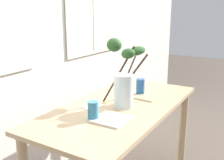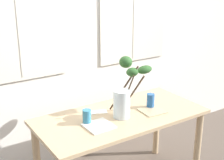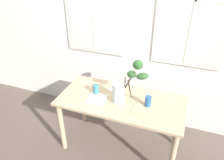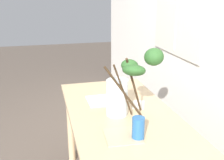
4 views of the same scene
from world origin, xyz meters
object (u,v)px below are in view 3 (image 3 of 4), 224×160
object	(u,v)px
vase_with_branches	(125,86)
drinking_glass_blue_left	(96,90)
dining_table	(121,108)
plate_square_right	(142,109)
drinking_glass_blue_right	(148,101)
plate_square_left	(97,99)

from	to	relation	value
vase_with_branches	drinking_glass_blue_left	world-z (taller)	vase_with_branches
dining_table	plate_square_right	xyz separation A→B (m)	(0.28, -0.09, 0.12)
drinking_glass_blue_right	plate_square_right	size ratio (longest dim) A/B	0.64
dining_table	plate_square_left	world-z (taller)	plate_square_left
drinking_glass_blue_left	plate_square_right	size ratio (longest dim) A/B	0.59
dining_table	plate_square_right	world-z (taller)	plate_square_right
vase_with_branches	plate_square_right	bearing A→B (deg)	-19.29
dining_table	plate_square_left	bearing A→B (deg)	-162.54
vase_with_branches	drinking_glass_blue_left	bearing A→B (deg)	176.63
plate_square_left	drinking_glass_blue_right	bearing A→B (deg)	7.23
vase_with_branches	plate_square_right	size ratio (longest dim) A/B	2.41
plate_square_left	plate_square_right	bearing A→B (deg)	-0.09
dining_table	vase_with_branches	distance (m)	0.33
drinking_glass_blue_left	plate_square_right	distance (m)	0.62
vase_with_branches	plate_square_right	xyz separation A→B (m)	(0.24, -0.08, -0.20)
plate_square_right	dining_table	bearing A→B (deg)	162.37
vase_with_branches	plate_square_left	bearing A→B (deg)	-165.77
vase_with_branches	plate_square_left	xyz separation A→B (m)	(-0.32, -0.08, -0.20)
vase_with_branches	dining_table	bearing A→B (deg)	171.97
drinking_glass_blue_left	drinking_glass_blue_right	bearing A→B (deg)	-2.40
plate_square_left	plate_square_right	size ratio (longest dim) A/B	1.07
dining_table	vase_with_branches	bearing A→B (deg)	-8.03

